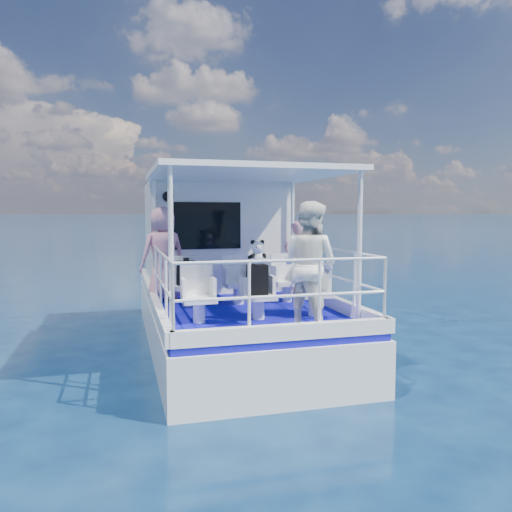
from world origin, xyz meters
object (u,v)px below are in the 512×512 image
at_px(passenger_port_fwd, 163,254).
at_px(backpack_center, 257,280).
at_px(panda, 257,252).
at_px(passenger_stbd_aft, 309,266).

bearing_deg(passenger_port_fwd, backpack_center, 101.67).
bearing_deg(panda, passenger_port_fwd, 121.37).
distance_m(passenger_port_fwd, panda, 2.33).
distance_m(backpack_center, panda, 0.41).
height_order(passenger_port_fwd, panda, passenger_port_fwd).
bearing_deg(passenger_stbd_aft, passenger_port_fwd, -3.11).
xyz_separation_m(passenger_port_fwd, passenger_stbd_aft, (1.73, -2.75, 0.02)).
bearing_deg(panda, passenger_stbd_aft, -55.52).
bearing_deg(passenger_stbd_aft, backpack_center, -0.31).
relative_size(passenger_stbd_aft, panda, 4.79).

